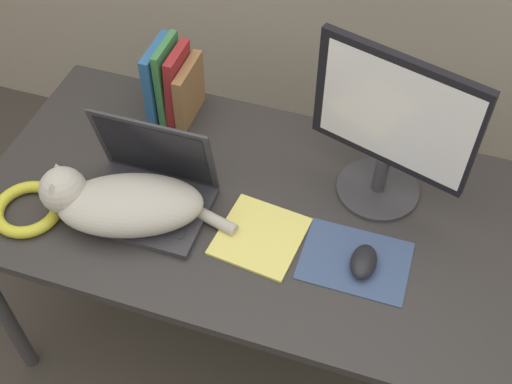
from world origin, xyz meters
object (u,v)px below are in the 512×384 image
Objects in this scene: cat at (120,202)px; computer_mouse at (364,262)px; book_row at (173,83)px; external_monitor at (391,128)px; laptop at (148,190)px; notepad at (260,236)px; cable_coil at (28,209)px.

cat reaches higher than computer_mouse.
book_row is at bearing 149.90° from computer_mouse.
external_monitor is 0.33m from computer_mouse.
laptop is 0.73× the size of external_monitor.
notepad is (0.35, 0.05, -0.06)m from cat.
cable_coil is (-0.24, -0.06, -0.05)m from cat.
computer_mouse reaches higher than notepad.
laptop is at bearing 59.02° from cat.
book_row reaches higher than notepad.
cable_coil is (-0.84, -0.36, -0.22)m from external_monitor.
cat is (-0.04, -0.07, 0.02)m from laptop.
cable_coil reaches higher than notepad.
laptop reaches higher than cat.
laptop reaches higher than computer_mouse.
book_row is 0.54m from notepad.
cat is at bearing -120.98° from laptop.
external_monitor is at bearing 93.03° from computer_mouse.
book_row is at bearing 66.04° from cable_coil.
computer_mouse is 0.56× the size of cable_coil.
cable_coil is 0.80× the size of notepad.
laptop is at bearing -158.22° from external_monitor.
external_monitor is 0.65m from book_row.
cable_coil is (-0.21, -0.48, -0.09)m from book_row.
cat is at bearing -171.56° from notepad.
external_monitor is at bearing 26.15° from cat.
external_monitor is at bearing -10.95° from book_row.
cat is 1.13× the size of external_monitor.
notepad is (-0.26, 0.01, -0.02)m from computer_mouse.
cat is 0.42m from book_row.
cat is 0.25m from cable_coil.
computer_mouse is 0.86m from cable_coil.
laptop is 1.75× the size of cable_coil.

